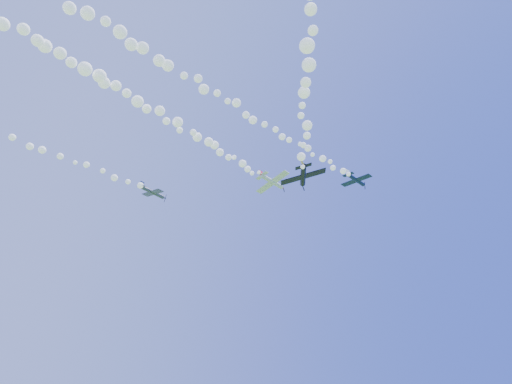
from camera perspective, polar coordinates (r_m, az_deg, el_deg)
plane_white at (r=92.06m, az=2.18°, el=1.38°), size 8.07×8.37×2.46m
smoke_trail_white at (r=73.41m, az=-16.69°, el=12.21°), size 65.61×17.48×3.32m
plane_navy at (r=100.26m, az=13.20°, el=1.58°), size 7.26×7.70×2.42m
smoke_trail_navy at (r=73.63m, az=-8.26°, el=14.49°), size 85.83×14.89×2.85m
plane_grey at (r=85.10m, az=-13.62°, el=-0.03°), size 6.19×6.46×2.26m
plane_black at (r=69.25m, az=6.29°, el=2.14°), size 6.55×6.41×2.44m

